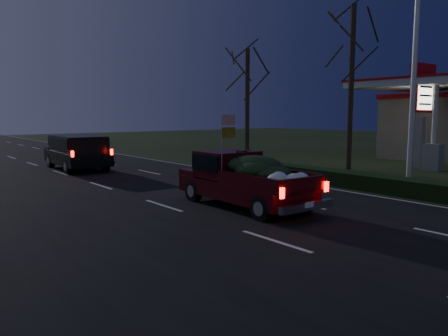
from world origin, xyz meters
TOP-DOWN VIEW (x-y plane):
  - ground at (0.00, 0.00)m, footprint 120.00×120.00m
  - road_asphalt at (0.00, 0.00)m, footprint 14.00×120.00m
  - hedge_row at (7.80, 3.00)m, footprint 1.00×10.00m
  - light_pole at (9.50, 2.00)m, footprint 0.50×0.90m
  - gas_price_pylon at (16.00, 4.99)m, footprint 2.00×0.41m
  - gas_canopy at (18.00, 6.00)m, footprint 7.10×6.10m
  - bare_tree_mid at (12.50, 7.00)m, footprint 3.60×3.60m
  - bare_tree_far at (11.50, 14.00)m, footprint 3.60×3.60m
  - pickup_truck at (1.98, 3.37)m, footprint 2.06×5.01m
  - lead_suv at (1.20, 15.81)m, footprint 2.40×5.20m

SIDE VIEW (x-z plane):
  - ground at x=0.00m, z-range 0.00..0.00m
  - road_asphalt at x=0.00m, z-range 0.00..0.02m
  - hedge_row at x=7.80m, z-range 0.00..0.60m
  - pickup_truck at x=1.98m, z-range -0.33..2.27m
  - lead_suv at x=1.20m, z-range 0.38..1.84m
  - gas_price_pylon at x=16.00m, z-range 0.98..6.56m
  - gas_canopy at x=18.00m, z-range 1.91..6.79m
  - bare_tree_far at x=11.50m, z-range 1.73..8.73m
  - light_pole at x=9.50m, z-range 0.90..10.06m
  - bare_tree_mid at x=12.50m, z-range 2.10..10.60m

